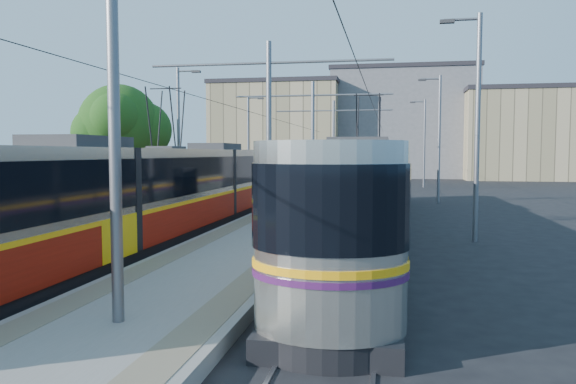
# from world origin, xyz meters

# --- Properties ---
(ground) EXTENTS (160.00, 160.00, 0.00)m
(ground) POSITION_xyz_m (0.00, 0.00, 0.00)
(ground) COLOR black
(ground) RESTS_ON ground
(platform) EXTENTS (4.00, 50.00, 0.30)m
(platform) POSITION_xyz_m (0.00, 17.00, 0.15)
(platform) COLOR gray
(platform) RESTS_ON ground
(tactile_strip_left) EXTENTS (0.70, 50.00, 0.01)m
(tactile_strip_left) POSITION_xyz_m (-1.45, 17.00, 0.30)
(tactile_strip_left) COLOR gray
(tactile_strip_left) RESTS_ON platform
(tactile_strip_right) EXTENTS (0.70, 50.00, 0.01)m
(tactile_strip_right) POSITION_xyz_m (1.45, 17.00, 0.30)
(tactile_strip_right) COLOR gray
(tactile_strip_right) RESTS_ON platform
(rails) EXTENTS (8.71, 70.00, 0.03)m
(rails) POSITION_xyz_m (0.00, 17.00, 0.02)
(rails) COLOR gray
(rails) RESTS_ON ground
(tram_left) EXTENTS (2.43, 29.48, 5.50)m
(tram_left) POSITION_xyz_m (-3.60, 6.83, 1.71)
(tram_left) COLOR black
(tram_left) RESTS_ON ground
(tram_right) EXTENTS (2.43, 31.11, 5.50)m
(tram_right) POSITION_xyz_m (3.60, 10.55, 1.86)
(tram_right) COLOR black
(tram_right) RESTS_ON ground
(catenary) EXTENTS (9.20, 70.00, 7.00)m
(catenary) POSITION_xyz_m (0.00, 14.15, 4.52)
(catenary) COLOR slate
(catenary) RESTS_ON platform
(street_lamps) EXTENTS (15.18, 38.22, 8.00)m
(street_lamps) POSITION_xyz_m (-0.00, 21.00, 4.18)
(street_lamps) COLOR slate
(street_lamps) RESTS_ON ground
(shelter) EXTENTS (0.93, 1.13, 2.16)m
(shelter) POSITION_xyz_m (-0.09, 11.53, 1.43)
(shelter) COLOR black
(shelter) RESTS_ON platform
(tree) EXTENTS (4.64, 4.29, 6.74)m
(tree) POSITION_xyz_m (-9.26, 15.00, 4.56)
(tree) COLOR #382314
(tree) RESTS_ON ground
(building_left) EXTENTS (16.32, 12.24, 12.23)m
(building_left) POSITION_xyz_m (-10.00, 60.00, 6.12)
(building_left) COLOR tan
(building_left) RESTS_ON ground
(building_centre) EXTENTS (18.36, 14.28, 13.99)m
(building_centre) POSITION_xyz_m (6.00, 64.00, 7.00)
(building_centre) COLOR slate
(building_centre) RESTS_ON ground
(building_right) EXTENTS (14.28, 10.20, 10.73)m
(building_right) POSITION_xyz_m (20.00, 58.00, 5.38)
(building_right) COLOR tan
(building_right) RESTS_ON ground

